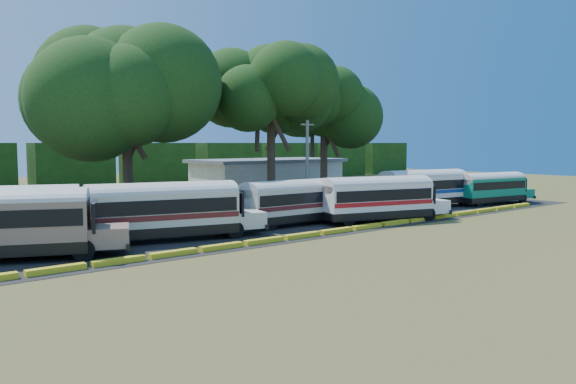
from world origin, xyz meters
TOP-DOWN VIEW (x-y plane):
  - ground at (0.00, 0.00)m, footprint 160.00×160.00m
  - asphalt_strip at (1.00, 12.00)m, footprint 64.00×24.00m
  - curb at (-0.00, 1.00)m, footprint 53.70×0.45m
  - terminal_building at (18.00, 30.00)m, footprint 19.00×9.00m
  - treeline_backdrop at (0.00, 48.00)m, footprint 130.00×4.00m
  - bus_red at (-17.04, 8.97)m, footprint 11.19×6.38m
  - bus_cream_west at (-8.51, 5.57)m, footprint 11.31×5.26m
  - bus_cream_east at (1.97, 5.67)m, footprint 10.13×2.69m
  - bus_white_red at (7.70, 2.79)m, footprint 10.90×5.27m
  - bus_white_blue at (18.16, 6.35)m, footprint 11.02×4.25m
  - bus_teal at (25.54, 4.01)m, footprint 9.72×3.66m
  - tree_west at (-5.27, 18.64)m, footprint 13.37×13.37m
  - tree_center at (8.90, 17.61)m, footprint 10.11×10.11m
  - tree_east at (18.42, 20.32)m, footprint 9.27×9.27m
  - utility_pole at (10.39, 14.02)m, footprint 1.60×0.30m

SIDE VIEW (x-z plane):
  - ground at x=0.00m, z-range 0.00..0.00m
  - asphalt_strip at x=1.00m, z-range 0.00..0.02m
  - curb at x=0.00m, z-range 0.00..0.30m
  - bus_teal at x=25.54m, z-range 0.23..3.35m
  - bus_cream_east at x=1.97m, z-range 0.22..3.53m
  - bus_white_red at x=7.70m, z-range 0.23..3.71m
  - bus_white_blue at x=18.16m, z-range 0.23..3.76m
  - terminal_building at x=18.00m, z-range 0.03..4.03m
  - bus_cream_west at x=-8.51m, z-range 0.24..3.85m
  - bus_red at x=-17.04m, z-range 0.26..3.86m
  - treeline_backdrop at x=0.00m, z-range 0.00..6.00m
  - utility_pole at x=10.39m, z-range 0.11..8.21m
  - tree_east at x=18.42m, z-range 3.26..16.72m
  - tree_west at x=-5.27m, z-range 2.77..18.16m
  - tree_center at x=8.90m, z-range 3.92..19.32m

